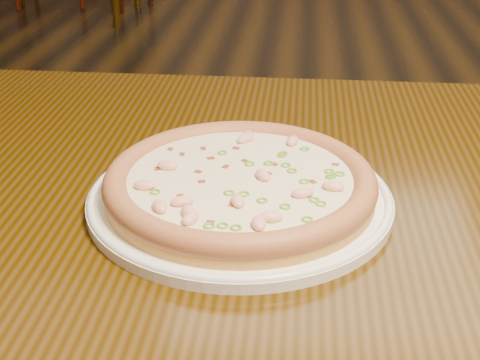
{
  "coord_description": "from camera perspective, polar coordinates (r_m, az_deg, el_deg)",
  "views": [
    {
      "loc": [
        -0.28,
        -1.33,
        1.11
      ],
      "look_at": [
        -0.34,
        -0.68,
        0.78
      ],
      "focal_mm": 50.0,
      "sensor_mm": 36.0,
      "label": 1
    }
  ],
  "objects": [
    {
      "name": "ground",
      "position": [
        1.76,
        13.66,
        -13.28
      ],
      "size": [
        9.0,
        9.0,
        0.0
      ],
      "primitive_type": "plane",
      "color": "black"
    },
    {
      "name": "pizza",
      "position": [
        0.74,
        -0.0,
        -0.21
      ],
      "size": [
        0.3,
        0.3,
        0.03
      ],
      "color": "#CD9347",
      "rests_on": "plate"
    },
    {
      "name": "hero_table",
      "position": [
        0.84,
        8.51,
        -6.62
      ],
      "size": [
        1.2,
        0.8,
        0.75
      ],
      "color": "black",
      "rests_on": "ground"
    },
    {
      "name": "plate",
      "position": [
        0.75,
        0.0,
        -1.45
      ],
      "size": [
        0.34,
        0.34,
        0.02
      ],
      "color": "white",
      "rests_on": "hero_table"
    }
  ]
}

